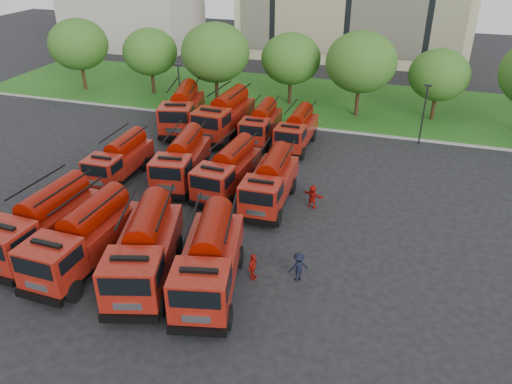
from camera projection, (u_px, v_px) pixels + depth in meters
The scene contains 30 objects.
ground at pixel (211, 224), 31.07m from camera, with size 140.00×140.00×0.00m, color black.
lawn at pixel (303, 99), 52.83m from camera, with size 70.00×16.00×0.12m, color #204C14.
curb at pixel (284, 125), 46.04m from camera, with size 70.00×0.30×0.14m, color gray.
side_building at pixel (133, 11), 73.49m from camera, with size 18.00×12.00×10.00m, color #A69F93.
tree_0 at pixel (78, 44), 53.46m from camera, with size 6.30×6.30×7.70m.
tree_1 at pixel (150, 52), 52.40m from camera, with size 5.71×5.71×6.98m.
tree_2 at pixel (215, 52), 48.65m from camera, with size 6.72×6.72×8.22m.
tree_3 at pixel (291, 59), 49.21m from camera, with size 5.88×5.88×7.19m.
tree_4 at pixel (361, 62), 45.85m from camera, with size 6.55×6.55×8.01m.
tree_5 at pixel (439, 75), 45.26m from camera, with size 5.46×5.46×6.68m.
lamp_post_0 at pixel (180, 88), 46.75m from camera, with size 0.60×0.25×5.11m.
lamp_post_1 at pixel (424, 111), 40.93m from camera, with size 0.60×0.25×5.11m.
fire_truck_0 at pixel (42, 222), 27.94m from camera, with size 3.17×7.80×3.48m.
fire_truck_1 at pixel (83, 238), 26.59m from camera, with size 3.02×7.70×3.47m.
fire_truck_2 at pixel (145, 249), 25.59m from camera, with size 4.77×8.30×3.58m.
fire_truck_3 at pixel (210, 260), 24.84m from camera, with size 4.29×8.09×3.51m.
fire_truck_4 at pixel (120, 159), 36.00m from camera, with size 2.48×6.57×2.97m.
fire_truck_5 at pixel (182, 160), 35.56m from camera, with size 3.43×7.48×3.28m.
fire_truck_6 at pixel (228, 170), 34.18m from camera, with size 2.97×7.18×3.20m.
fire_truck_7 at pixel (270, 181), 32.63m from camera, with size 2.78×7.14×3.22m.
fire_truck_8 at pixel (183, 109), 44.54m from camera, with size 4.56×8.43×3.65m.
fire_truck_9 at pixel (225, 115), 43.23m from camera, with size 3.30×8.15×3.64m.
fire_truck_10 at pixel (261, 123), 42.37m from camera, with size 2.63×6.64×2.98m.
fire_truck_11 at pixel (297, 130), 41.07m from camera, with size 2.52×6.62×2.99m.
firefighter_0 at pixel (185, 337), 22.64m from camera, with size 0.55×0.40×1.51m, color black.
firefighter_1 at pixel (124, 292), 25.38m from camera, with size 0.75×0.41×1.55m, color #96100B.
firefighter_2 at pixel (253, 278), 26.34m from camera, with size 0.90×0.51×1.53m, color #96100B.
firefighter_3 at pixel (298, 279), 26.25m from camera, with size 1.08×0.55×1.66m, color black.
firefighter_4 at pixel (89, 223), 31.19m from camera, with size 0.84×0.55×1.73m, color black.
firefighter_5 at pixel (312, 207), 32.92m from camera, with size 1.49×0.64×1.61m, color #96100B.
Camera 1 is at (10.60, -24.29, 16.57)m, focal length 35.00 mm.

